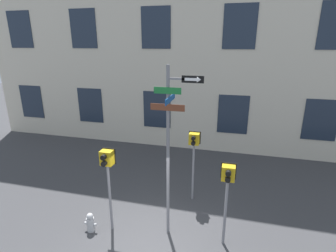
{
  "coord_description": "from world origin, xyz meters",
  "views": [
    {
      "loc": [
        1.98,
        -5.59,
        5.57
      ],
      "look_at": [
        0.32,
        0.88,
        3.41
      ],
      "focal_mm": 28.0,
      "sensor_mm": 36.0,
      "label": 1
    }
  ],
  "objects_px": {
    "pedestrian_signal_across": "(194,147)",
    "street_sign_pole": "(170,141)",
    "pedestrian_signal_left": "(108,167)",
    "fire_hydrant": "(90,222)",
    "pedestrian_signal_right": "(228,182)"
  },
  "relations": [
    {
      "from": "pedestrian_signal_across",
      "to": "street_sign_pole",
      "type": "bearing_deg",
      "value": -100.75
    },
    {
      "from": "pedestrian_signal_left",
      "to": "fire_hydrant",
      "type": "distance_m",
      "value": 1.94
    },
    {
      "from": "pedestrian_signal_left",
      "to": "pedestrian_signal_right",
      "type": "bearing_deg",
      "value": 4.0
    },
    {
      "from": "pedestrian_signal_right",
      "to": "pedestrian_signal_across",
      "type": "xyz_separation_m",
      "value": [
        -1.23,
        2.02,
        0.08
      ]
    },
    {
      "from": "pedestrian_signal_left",
      "to": "pedestrian_signal_right",
      "type": "distance_m",
      "value": 3.39
    },
    {
      "from": "pedestrian_signal_left",
      "to": "pedestrian_signal_across",
      "type": "relative_size",
      "value": 1.03
    },
    {
      "from": "pedestrian_signal_left",
      "to": "pedestrian_signal_across",
      "type": "distance_m",
      "value": 3.12
    },
    {
      "from": "street_sign_pole",
      "to": "fire_hydrant",
      "type": "bearing_deg",
      "value": -166.95
    },
    {
      "from": "pedestrian_signal_left",
      "to": "fire_hydrant",
      "type": "xyz_separation_m",
      "value": [
        -0.59,
        -0.24,
        -1.83
      ]
    },
    {
      "from": "street_sign_pole",
      "to": "pedestrian_signal_right",
      "type": "relative_size",
      "value": 2.01
    },
    {
      "from": "fire_hydrant",
      "to": "pedestrian_signal_across",
      "type": "bearing_deg",
      "value": 42.29
    },
    {
      "from": "pedestrian_signal_right",
      "to": "fire_hydrant",
      "type": "relative_size",
      "value": 4.03
    },
    {
      "from": "street_sign_pole",
      "to": "pedestrian_signal_across",
      "type": "xyz_separation_m",
      "value": [
        0.37,
        1.95,
        -0.92
      ]
    },
    {
      "from": "pedestrian_signal_across",
      "to": "fire_hydrant",
      "type": "bearing_deg",
      "value": -137.71
    },
    {
      "from": "fire_hydrant",
      "to": "street_sign_pole",
      "type": "bearing_deg",
      "value": 13.05
    }
  ]
}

